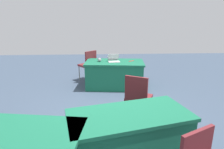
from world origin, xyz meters
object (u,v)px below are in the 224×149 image
object	(u,v)px
table_mid_right	(129,138)
chair_aisle	(138,96)
table_foreground	(114,74)
chair_near_front	(89,63)
scissors_red	(131,61)
yarn_ball	(99,60)
laptop_silver	(114,60)

from	to	relation	value
table_mid_right	chair_aisle	size ratio (longest dim) A/B	1.80
table_foreground	chair_near_front	size ratio (longest dim) A/B	1.76
scissors_red	chair_near_front	bearing A→B (deg)	-57.67
chair_aisle	chair_near_front	bearing A→B (deg)	139.48
table_mid_right	chair_aisle	world-z (taller)	chair_aisle
chair_near_front	yarn_ball	bearing A→B (deg)	-101.53
table_mid_right	chair_near_front	world-z (taller)	chair_near_front
table_foreground	chair_aisle	bearing A→B (deg)	98.42
scissors_red	chair_aisle	bearing A→B (deg)	52.22
laptop_silver	yarn_ball	distance (m)	0.41
table_foreground	table_mid_right	distance (m)	3.10
table_mid_right	laptop_silver	world-z (taller)	laptop_silver
scissors_red	yarn_ball	bearing A→B (deg)	-31.17
chair_near_front	table_mid_right	bearing A→B (deg)	-119.81
chair_near_front	scissors_red	world-z (taller)	chair_near_front
table_mid_right	chair_near_front	size ratio (longest dim) A/B	1.79
table_foreground	table_mid_right	size ratio (longest dim) A/B	0.98
yarn_ball	scissors_red	world-z (taller)	yarn_ball
chair_aisle	laptop_silver	distance (m)	2.08
laptop_silver	yarn_ball	xyz separation A→B (m)	(0.41, -0.02, 0.01)
table_mid_right	table_foreground	bearing A→B (deg)	-90.11
table_foreground	chair_near_front	bearing A→B (deg)	-38.92
chair_aisle	scissors_red	xyz separation A→B (m)	(-0.18, -2.09, 0.20)
table_foreground	scissors_red	bearing A→B (deg)	-175.26
laptop_silver	scissors_red	bearing A→B (deg)	179.98
table_foreground	scissors_red	size ratio (longest dim) A/B	9.57
laptop_silver	yarn_ball	size ratio (longest dim) A/B	3.18
table_foreground	scissors_red	xyz separation A→B (m)	(-0.49, -0.04, 0.38)
table_mid_right	laptop_silver	xyz separation A→B (m)	(0.01, -3.09, 0.42)
laptop_silver	table_mid_right	bearing A→B (deg)	84.79
laptop_silver	yarn_ball	world-z (taller)	laptop_silver
chair_near_front	yarn_ball	distance (m)	0.75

